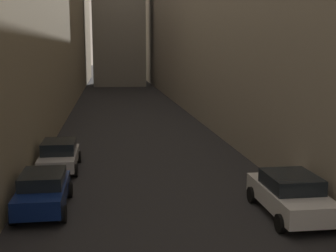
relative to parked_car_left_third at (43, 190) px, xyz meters
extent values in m
plane|color=#232326|center=(4.40, 28.37, -0.75)|extent=(264.00, 264.00, 0.00)
cube|color=gray|center=(-6.96, 30.37, 8.52)|extent=(11.73, 108.00, 18.54)
cube|color=navy|center=(0.00, -0.01, -0.12)|extent=(1.65, 3.93, 0.65)
cube|color=black|center=(0.00, 0.03, 0.44)|extent=(1.52, 2.04, 0.47)
cylinder|color=black|center=(-0.83, 1.33, -0.44)|extent=(0.22, 0.62, 0.62)
cylinder|color=black|center=(0.83, 1.33, -0.44)|extent=(0.22, 0.62, 0.62)
cylinder|color=black|center=(-0.83, -1.35, -0.44)|extent=(0.22, 0.62, 0.62)
cylinder|color=black|center=(0.83, -1.35, -0.44)|extent=(0.22, 0.62, 0.62)
cube|color=#B7B7BC|center=(0.00, 5.66, -0.16)|extent=(1.70, 4.03, 0.57)
cube|color=black|center=(0.00, 5.70, 0.41)|extent=(1.57, 2.06, 0.58)
cylinder|color=black|center=(-0.85, 7.03, -0.45)|extent=(0.22, 0.61, 0.61)
cylinder|color=black|center=(0.85, 7.03, -0.45)|extent=(0.22, 0.61, 0.61)
cylinder|color=black|center=(-0.85, 4.29, -0.45)|extent=(0.22, 0.61, 0.61)
cylinder|color=black|center=(0.85, 4.29, -0.45)|extent=(0.22, 0.61, 0.61)
cube|color=silver|center=(8.80, -1.69, -0.10)|extent=(1.84, 4.31, 0.68)
cube|color=black|center=(8.80, -1.72, 0.50)|extent=(1.69, 2.10, 0.52)
cylinder|color=black|center=(7.88, -0.22, -0.44)|extent=(0.22, 0.62, 0.62)
cylinder|color=black|center=(9.72, -0.22, -0.44)|extent=(0.22, 0.62, 0.62)
cylinder|color=black|center=(7.88, -3.16, -0.44)|extent=(0.22, 0.62, 0.62)
cylinder|color=black|center=(9.72, -3.16, -0.44)|extent=(0.22, 0.62, 0.62)
camera|label=1|loc=(2.44, -16.24, 5.09)|focal=47.80mm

